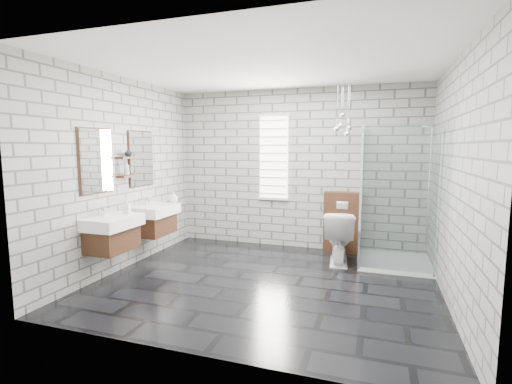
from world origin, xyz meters
The scene contains 20 objects.
floor centered at (0.00, 0.00, -0.01)m, with size 4.20×3.60×0.02m, color black.
ceiling centered at (0.00, 0.00, 2.71)m, with size 4.20×3.60×0.02m, color white.
wall_back centered at (0.00, 1.81, 1.35)m, with size 4.20×0.02×2.70m, color #9E9E99.
wall_front centered at (0.00, -1.81, 1.35)m, with size 4.20×0.02×2.70m, color #9E9E99.
wall_left centered at (-2.11, 0.00, 1.35)m, with size 0.02×3.60×2.70m, color #9E9E99.
wall_right centered at (2.11, 0.00, 1.35)m, with size 0.02×3.60×2.70m, color #9E9E99.
vanity_left centered at (-1.91, -0.57, 0.76)m, with size 0.47×0.70×1.57m.
vanity_right centered at (-1.91, 0.38, 0.76)m, with size 0.47×0.70×1.57m.
shelf_lower centered at (-2.03, -0.05, 1.32)m, with size 0.14×0.30×0.03m, color #452615.
shelf_upper centered at (-2.03, -0.05, 1.58)m, with size 0.14×0.30×0.03m, color #452615.
window centered at (-0.40, 1.78, 1.55)m, with size 0.56×0.05×1.48m.
cistern_panel centered at (0.80, 1.70, 0.50)m, with size 0.60×0.20×1.00m, color #452615.
flush_plate centered at (0.80, 1.60, 0.80)m, with size 0.18×0.01×0.12m, color silver.
shower_enclosure centered at (1.50, 1.18, 0.50)m, with size 1.00×1.00×2.03m.
pendant_cluster centered at (0.80, 1.37, 2.05)m, with size 0.26×0.21×0.82m.
toilet centered at (0.80, 1.13, 0.39)m, with size 0.44×0.77×0.79m, color white.
soap_bottle_a centered at (-1.83, -0.33, 0.95)m, with size 0.09×0.09×0.19m, color #B2B2B2.
soap_bottle_b centered at (-1.76, 0.73, 0.94)m, with size 0.14×0.14×0.17m, color #B2B2B2.
soap_bottle_c centered at (-2.02, -0.06, 1.43)m, with size 0.08×0.08×0.20m, color #B2B2B2.
vase centered at (-2.02, -0.01, 1.65)m, with size 0.11×0.11×0.11m, color #B2B2B2.
Camera 1 is at (1.33, -4.41, 1.73)m, focal length 26.00 mm.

